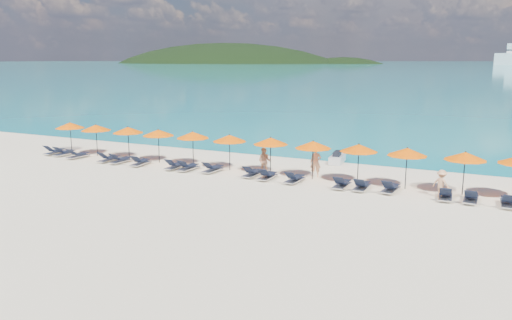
% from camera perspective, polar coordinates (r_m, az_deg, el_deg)
% --- Properties ---
extents(ground, '(1400.00, 1400.00, 0.00)m').
position_cam_1_polar(ground, '(25.92, -2.85, -3.81)').
color(ground, beige).
extents(sea, '(1600.00, 1300.00, 0.01)m').
position_cam_1_polar(sea, '(682.14, 24.74, 9.99)').
color(sea, '#1FA9B2').
rests_on(sea, ground).
extents(headland_main, '(374.00, 242.00, 126.50)m').
position_cam_1_polar(headland_main, '(644.29, -3.71, 7.59)').
color(headland_main, black).
rests_on(headland_main, ground).
extents(headland_small, '(162.00, 126.00, 85.50)m').
position_cam_1_polar(headland_small, '(605.54, 9.86, 7.47)').
color(headland_small, black).
rests_on(headland_small, ground).
extents(jetski, '(1.00, 2.19, 0.76)m').
position_cam_1_polar(jetski, '(33.66, 9.27, 0.19)').
color(jetski, silver).
rests_on(jetski, ground).
extents(beachgoer_a, '(0.72, 0.56, 1.75)m').
position_cam_1_polar(beachgoer_a, '(29.43, 6.83, -0.26)').
color(beachgoer_a, tan).
rests_on(beachgoer_a, ground).
extents(beachgoer_b, '(0.83, 0.54, 1.61)m').
position_cam_1_polar(beachgoer_b, '(29.89, 0.96, -0.12)').
color(beachgoer_b, tan).
rests_on(beachgoer_b, ground).
extents(beachgoer_c, '(1.00, 0.76, 1.41)m').
position_cam_1_polar(beachgoer_c, '(26.63, 20.42, -2.55)').
color(beachgoer_c, tan).
rests_on(beachgoer_c, ground).
extents(umbrella_0, '(2.10, 2.10, 2.28)m').
position_cam_1_polar(umbrella_0, '(39.14, -20.49, 3.73)').
color(umbrella_0, black).
rests_on(umbrella_0, ground).
extents(umbrella_1, '(2.10, 2.10, 2.28)m').
position_cam_1_polar(umbrella_1, '(37.21, -17.83, 3.54)').
color(umbrella_1, black).
rests_on(umbrella_1, ground).
extents(umbrella_2, '(2.10, 2.10, 2.28)m').
position_cam_1_polar(umbrella_2, '(35.40, -14.43, 3.34)').
color(umbrella_2, black).
rests_on(umbrella_2, ground).
extents(umbrella_3, '(2.10, 2.10, 2.28)m').
position_cam_1_polar(umbrella_3, '(33.68, -11.11, 3.08)').
color(umbrella_3, black).
rests_on(umbrella_3, ground).
extents(umbrella_4, '(2.10, 2.10, 2.28)m').
position_cam_1_polar(umbrella_4, '(32.28, -7.25, 2.85)').
color(umbrella_4, black).
rests_on(umbrella_4, ground).
extents(umbrella_5, '(2.10, 2.10, 2.28)m').
position_cam_1_polar(umbrella_5, '(30.78, -3.05, 2.50)').
color(umbrella_5, black).
rests_on(umbrella_5, ground).
extents(umbrella_6, '(2.10, 2.10, 2.28)m').
position_cam_1_polar(umbrella_6, '(29.71, 1.68, 2.18)').
color(umbrella_6, black).
rests_on(umbrella_6, ground).
extents(umbrella_7, '(2.10, 2.10, 2.28)m').
position_cam_1_polar(umbrella_7, '(28.62, 6.55, 1.74)').
color(umbrella_7, black).
rests_on(umbrella_7, ground).
extents(umbrella_8, '(2.10, 2.10, 2.28)m').
position_cam_1_polar(umbrella_8, '(28.00, 11.67, 1.36)').
color(umbrella_8, black).
rests_on(umbrella_8, ground).
extents(umbrella_9, '(2.10, 2.10, 2.28)m').
position_cam_1_polar(umbrella_9, '(27.47, 16.90, 0.90)').
color(umbrella_9, black).
rests_on(umbrella_9, ground).
extents(umbrella_10, '(2.10, 2.10, 2.28)m').
position_cam_1_polar(umbrella_10, '(27.27, 22.81, 0.41)').
color(umbrella_10, black).
rests_on(umbrella_10, ground).
extents(lounger_0, '(0.66, 1.71, 0.66)m').
position_cam_1_polar(lounger_0, '(38.97, -22.05, 0.93)').
color(lounger_0, silver).
rests_on(lounger_0, ground).
extents(lounger_1, '(0.65, 1.71, 0.66)m').
position_cam_1_polar(lounger_1, '(38.19, -21.06, 0.80)').
color(lounger_1, silver).
rests_on(lounger_1, ground).
extents(lounger_2, '(0.71, 1.73, 0.66)m').
position_cam_1_polar(lounger_2, '(36.92, -19.70, 0.55)').
color(lounger_2, silver).
rests_on(lounger_2, ground).
extents(lounger_3, '(0.66, 1.72, 0.66)m').
position_cam_1_polar(lounger_3, '(34.99, -16.50, 0.17)').
color(lounger_3, silver).
rests_on(lounger_3, ground).
extents(lounger_4, '(0.71, 1.73, 0.66)m').
position_cam_1_polar(lounger_4, '(34.32, -15.23, 0.03)').
color(lounger_4, silver).
rests_on(lounger_4, ground).
extents(lounger_5, '(0.77, 1.75, 0.66)m').
position_cam_1_polar(lounger_5, '(33.26, -13.07, -0.22)').
color(lounger_5, silver).
rests_on(lounger_5, ground).
extents(lounger_6, '(0.64, 1.71, 0.66)m').
position_cam_1_polar(lounger_6, '(31.76, -9.23, -0.62)').
color(lounger_6, silver).
rests_on(lounger_6, ground).
extents(lounger_7, '(0.71, 1.73, 0.66)m').
position_cam_1_polar(lounger_7, '(31.21, -7.75, -0.80)').
color(lounger_7, silver).
rests_on(lounger_7, ground).
extents(lounger_8, '(0.75, 1.74, 0.66)m').
position_cam_1_polar(lounger_8, '(30.60, -4.96, -0.98)').
color(lounger_8, silver).
rests_on(lounger_8, ground).
extents(lounger_9, '(0.70, 1.73, 0.66)m').
position_cam_1_polar(lounger_9, '(29.36, -0.41, -1.48)').
color(lounger_9, silver).
rests_on(lounger_9, ground).
extents(lounger_10, '(0.63, 1.70, 0.66)m').
position_cam_1_polar(lounger_10, '(28.72, 1.30, -1.78)').
color(lounger_10, silver).
rests_on(lounger_10, ground).
extents(lounger_11, '(0.75, 1.74, 0.66)m').
position_cam_1_polar(lounger_11, '(28.04, 4.41, -2.14)').
color(lounger_11, silver).
rests_on(lounger_11, ground).
extents(lounger_12, '(0.66, 1.72, 0.66)m').
position_cam_1_polar(lounger_12, '(27.24, 9.77, -2.69)').
color(lounger_12, silver).
rests_on(lounger_12, ground).
extents(lounger_13, '(0.62, 1.70, 0.66)m').
position_cam_1_polar(lounger_13, '(27.02, 11.99, -2.89)').
color(lounger_13, silver).
rests_on(lounger_13, ground).
extents(lounger_14, '(0.79, 1.75, 0.66)m').
position_cam_1_polar(lounger_14, '(26.92, 15.12, -3.10)').
color(lounger_14, silver).
rests_on(lounger_14, ground).
extents(lounger_15, '(0.72, 1.74, 0.66)m').
position_cam_1_polar(lounger_15, '(26.41, 20.84, -3.75)').
color(lounger_15, silver).
rests_on(lounger_15, ground).
extents(lounger_16, '(0.66, 1.71, 0.66)m').
position_cam_1_polar(lounger_16, '(26.39, 23.35, -3.96)').
color(lounger_16, silver).
rests_on(lounger_16, ground).
extents(lounger_17, '(0.68, 1.72, 0.66)m').
position_cam_1_polar(lounger_17, '(26.35, 26.86, -4.29)').
color(lounger_17, silver).
rests_on(lounger_17, ground).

